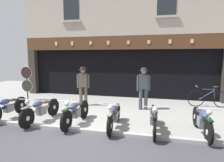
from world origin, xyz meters
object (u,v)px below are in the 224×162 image
object	(u,v)px
motorcycle_left	(41,109)
motorcycle_center	(114,115)
motorcycle_center_right	(154,118)
tyre_sign_pole	(27,80)
advert_board_near	(157,67)
leaning_bicycle	(209,98)
shopkeeper_center	(143,87)
motorcycle_center_left	(76,112)
motorcycle_far_left	(8,107)
motorcycle_right	(202,120)
salesman_left	(83,84)

from	to	relation	value
motorcycle_left	motorcycle_center	world-z (taller)	motorcycle_left
motorcycle_center_right	tyre_sign_pole	xyz separation A→B (m)	(-6.41, 2.73, 0.63)
advert_board_near	leaning_bicycle	xyz separation A→B (m)	(2.30, -1.24, -1.28)
motorcycle_center_right	tyre_sign_pole	world-z (taller)	tyre_sign_pole
shopkeeper_center	leaning_bicycle	xyz separation A→B (m)	(2.80, 1.14, -0.59)
motorcycle_center_left	shopkeeper_center	bearing A→B (deg)	-128.72
motorcycle_center_right	motorcycle_left	bearing A→B (deg)	-3.78
motorcycle_center_left	motorcycle_center_right	bearing A→B (deg)	-179.30
motorcycle_far_left	motorcycle_right	bearing A→B (deg)	178.84
motorcycle_left	shopkeeper_center	size ratio (longest dim) A/B	1.18
advert_board_near	leaning_bicycle	size ratio (longest dim) A/B	0.61
shopkeeper_center	motorcycle_right	bearing A→B (deg)	117.07
motorcycle_center_left	motorcycle_far_left	bearing A→B (deg)	0.85
motorcycle_left	tyre_sign_pole	world-z (taller)	tyre_sign_pole
motorcycle_left	shopkeeper_center	bearing A→B (deg)	-140.70
advert_board_near	leaning_bicycle	world-z (taller)	advert_board_near
motorcycle_left	shopkeeper_center	xyz separation A→B (m)	(3.25, 2.41, 0.55)
motorcycle_center_left	advert_board_near	size ratio (longest dim) A/B	1.77
motorcycle_left	motorcycle_center_right	size ratio (longest dim) A/B	1.06
leaning_bicycle	advert_board_near	bearing A→B (deg)	60.53
motorcycle_far_left	motorcycle_right	distance (m)	6.46
motorcycle_center	tyre_sign_pole	xyz separation A→B (m)	(-5.21, 2.74, 0.64)
motorcycle_right	salesman_left	bearing A→B (deg)	-30.51
motorcycle_center_left	motorcycle_center_right	world-z (taller)	motorcycle_center_left
motorcycle_left	motorcycle_right	world-z (taller)	motorcycle_left
motorcycle_center_left	advert_board_near	distance (m)	5.52
motorcycle_center_right	advert_board_near	bearing A→B (deg)	-93.70
motorcycle_center	salesman_left	world-z (taller)	salesman_left
tyre_sign_pole	motorcycle_center_left	bearing A→B (deg)	-34.86
motorcycle_left	advert_board_near	distance (m)	6.21
motorcycle_far_left	leaning_bicycle	size ratio (longest dim) A/B	1.09
shopkeeper_center	motorcycle_center	bearing A→B (deg)	62.05
salesman_left	shopkeeper_center	bearing A→B (deg)	166.41
motorcycle_center_left	motorcycle_center_right	xyz separation A→B (m)	(2.49, 0.00, -0.01)
motorcycle_center_right	leaning_bicycle	world-z (taller)	leaning_bicycle
motorcycle_center_left	leaning_bicycle	size ratio (longest dim) A/B	1.09
motorcycle_center_left	advert_board_near	world-z (taller)	advert_board_near
advert_board_near	motorcycle_far_left	bearing A→B (deg)	-136.73
motorcycle_center_left	leaning_bicycle	world-z (taller)	leaning_bicycle
motorcycle_center_left	motorcycle_center_right	size ratio (longest dim) A/B	1.02
motorcycle_center	motorcycle_center_right	world-z (taller)	motorcycle_center_right
motorcycle_left	shopkeeper_center	world-z (taller)	shopkeeper_center
motorcycle_right	shopkeeper_center	xyz separation A→B (m)	(-1.86, 2.28, 0.56)
motorcycle_center_right	shopkeeper_center	bearing A→B (deg)	-81.76
motorcycle_far_left	leaning_bicycle	distance (m)	8.20
salesman_left	tyre_sign_pole	world-z (taller)	salesman_left
motorcycle_right	salesman_left	distance (m)	5.15
motorcycle_left	tyre_sign_pole	size ratio (longest dim) A/B	1.19
motorcycle_center_right	leaning_bicycle	xyz separation A→B (m)	(2.28, 3.54, -0.04)
motorcycle_center	advert_board_near	distance (m)	5.09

